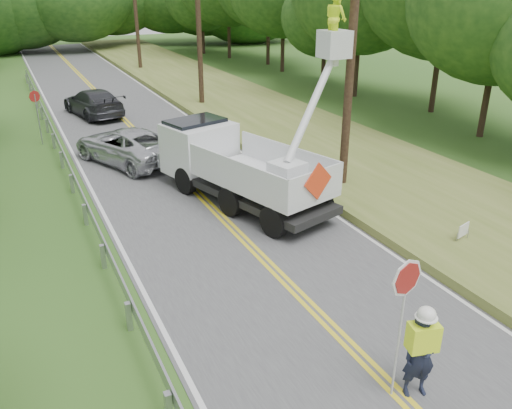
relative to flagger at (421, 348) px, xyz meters
name	(u,v)px	position (x,y,z in m)	size (l,w,h in m)	color
ground	(391,388)	(-0.30, 0.30, -1.06)	(140.00, 140.00, 0.00)	#315C21
road	(172,168)	(-0.30, 14.30, -1.05)	(7.20, 96.00, 0.03)	#48484B
guardrail	(67,163)	(-4.31, 15.21, -0.50)	(0.18, 48.00, 0.77)	#A0A2A9
utility_poles	(250,25)	(4.70, 17.31, 4.21)	(1.60, 43.30, 10.00)	black
tall_grass_verge	(318,143)	(6.80, 14.30, -0.91)	(7.00, 96.00, 0.30)	#556825
flagger	(421,348)	(0.00, 0.00, 0.00)	(1.15, 0.57, 2.91)	#191E33
bucket_truck	(233,153)	(0.86, 10.61, 0.50)	(5.64, 7.40, 6.87)	black
suv_silver	(127,145)	(-1.75, 15.90, -0.30)	(2.44, 5.29, 1.47)	silver
suv_darkgrey	(93,102)	(-1.60, 24.93, -0.29)	(2.10, 5.15, 1.50)	#33343A
stop_sign_permanent	(37,109)	(-4.83, 20.25, 0.64)	(0.50, 0.26, 2.55)	#A0A2A9
yard_sign	(463,231)	(5.19, 3.92, -0.49)	(0.53, 0.18, 0.79)	white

